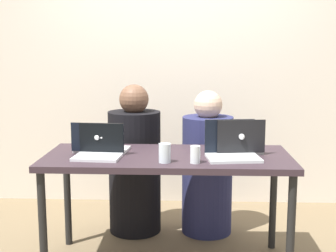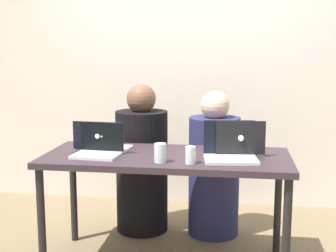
% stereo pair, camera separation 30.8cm
% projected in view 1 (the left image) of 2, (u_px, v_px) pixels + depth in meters
% --- Properties ---
extents(back_wall, '(4.50, 0.10, 2.44)m').
position_uv_depth(back_wall, '(174.00, 72.00, 4.32)').
color(back_wall, silver).
rests_on(back_wall, ground).
extents(desk, '(1.60, 0.69, 0.75)m').
position_uv_depth(desk, '(168.00, 166.00, 3.06)').
color(desk, '#33252D').
rests_on(desk, ground).
extents(person_on_left, '(0.44, 0.44, 1.17)m').
position_uv_depth(person_on_left, '(135.00, 167.00, 3.67)').
color(person_on_left, black).
rests_on(person_on_left, ground).
extents(person_on_right, '(0.48, 0.48, 1.12)m').
position_uv_depth(person_on_right, '(207.00, 170.00, 3.65)').
color(person_on_right, navy).
rests_on(person_on_right, ground).
extents(laptop_front_left, '(0.31, 0.25, 0.21)m').
position_uv_depth(laptop_front_left, '(99.00, 150.00, 2.98)').
color(laptop_front_left, silver).
rests_on(laptop_front_left, desk).
extents(laptop_front_right, '(0.35, 0.29, 0.24)m').
position_uv_depth(laptop_front_right, '(232.00, 150.00, 2.96)').
color(laptop_front_right, silver).
rests_on(laptop_front_right, desk).
extents(laptop_back_right, '(0.34, 0.29, 0.23)m').
position_uv_depth(laptop_back_right, '(238.00, 145.00, 3.10)').
color(laptop_back_right, silver).
rests_on(laptop_back_right, desk).
extents(laptop_back_left, '(0.37, 0.26, 0.21)m').
position_uv_depth(laptop_back_left, '(101.00, 145.00, 3.13)').
color(laptop_back_left, silver).
rests_on(laptop_back_left, desk).
extents(water_glass_right, '(0.06, 0.06, 0.11)m').
position_uv_depth(water_glass_right, '(195.00, 156.00, 2.82)').
color(water_glass_right, white).
rests_on(water_glass_right, desk).
extents(water_glass_center, '(0.07, 0.07, 0.12)m').
position_uv_depth(water_glass_center, '(165.00, 154.00, 2.84)').
color(water_glass_center, silver).
rests_on(water_glass_center, desk).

